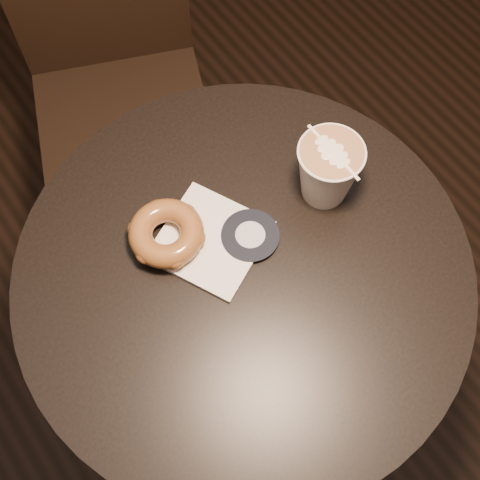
# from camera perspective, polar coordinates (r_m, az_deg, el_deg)

# --- Properties ---
(cafe_table) EXTENTS (0.70, 0.70, 0.75)m
(cafe_table) POSITION_cam_1_polar(r_m,az_deg,el_deg) (1.19, 0.26, -6.28)
(cafe_table) COLOR black
(cafe_table) RESTS_ON ground
(chair) EXTENTS (0.50, 0.50, 0.96)m
(chair) POSITION_cam_1_polar(r_m,az_deg,el_deg) (1.53, -10.98, 15.08)
(chair) COLOR black
(chair) RESTS_ON ground
(pastry_bag) EXTENTS (0.20, 0.20, 0.01)m
(pastry_bag) POSITION_cam_1_polar(r_m,az_deg,el_deg) (1.02, -2.52, -0.04)
(pastry_bag) COLOR white
(pastry_bag) RESTS_ON cafe_table
(doughnut) EXTENTS (0.12, 0.12, 0.04)m
(doughnut) POSITION_cam_1_polar(r_m,az_deg,el_deg) (1.01, -6.31, 0.58)
(doughnut) COLOR brown
(doughnut) RESTS_ON pastry_bag
(latte_cup) EXTENTS (0.10, 0.10, 0.11)m
(latte_cup) POSITION_cam_1_polar(r_m,az_deg,el_deg) (1.03, 7.48, 5.80)
(latte_cup) COLOR silver
(latte_cup) RESTS_ON cafe_table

